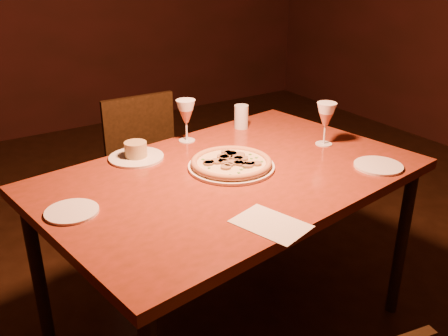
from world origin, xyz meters
TOP-DOWN VIEW (x-y plane):
  - dining_table at (0.00, 0.23)m, footprint 1.65×1.19m
  - chair_far at (0.04, 1.13)m, footprint 0.44×0.44m
  - pizza_plate at (0.02, 0.27)m, footprint 0.36×0.36m
  - ramekin_saucer at (-0.26, 0.58)m, footprint 0.24×0.24m
  - wine_glass_far at (0.03, 0.65)m, footprint 0.09×0.09m
  - wine_glass_right at (0.54, 0.26)m, footprint 0.09×0.09m
  - water_tumbler at (0.35, 0.67)m, footprint 0.07×0.07m
  - side_plate_left at (-0.65, 0.25)m, footprint 0.18×0.18m
  - side_plate_near at (0.55, -0.06)m, footprint 0.20×0.20m
  - menu_card at (-0.12, -0.19)m, footprint 0.23×0.28m

SIDE VIEW (x-z plane):
  - chair_far at x=0.04m, z-range 0.06..0.94m
  - dining_table at x=0.00m, z-range 0.34..1.15m
  - menu_card at x=-0.12m, z-range 0.81..0.82m
  - side_plate_left at x=-0.65m, z-range 0.81..0.82m
  - side_plate_near at x=0.55m, z-range 0.81..0.82m
  - pizza_plate at x=0.02m, z-range 0.82..0.85m
  - ramekin_saucer at x=-0.26m, z-range 0.80..0.88m
  - water_tumbler at x=0.35m, z-range 0.81..0.93m
  - wine_glass_right at x=0.54m, z-range 0.81..1.01m
  - wine_glass_far at x=0.03m, z-range 0.81..1.01m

